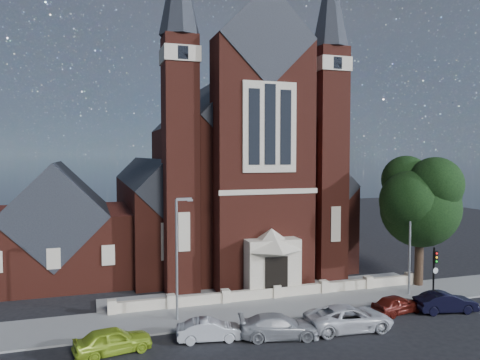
# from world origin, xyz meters

# --- Properties ---
(ground) EXTENTS (120.00, 120.00, 0.00)m
(ground) POSITION_xyz_m (0.00, 15.00, 0.00)
(ground) COLOR black
(ground) RESTS_ON ground
(pavement_strip) EXTENTS (60.00, 5.00, 0.12)m
(pavement_strip) POSITION_xyz_m (0.00, 4.50, 0.00)
(pavement_strip) COLOR gray
(pavement_strip) RESTS_ON ground
(forecourt_paving) EXTENTS (26.00, 3.00, 0.14)m
(forecourt_paving) POSITION_xyz_m (0.00, 8.50, 0.00)
(forecourt_paving) COLOR gray
(forecourt_paving) RESTS_ON ground
(forecourt_wall) EXTENTS (24.00, 0.40, 0.90)m
(forecourt_wall) POSITION_xyz_m (0.00, 6.50, 0.00)
(forecourt_wall) COLOR #B6A991
(forecourt_wall) RESTS_ON ground
(church) EXTENTS (20.01, 34.90, 29.20)m
(church) POSITION_xyz_m (-0.00, 22.94, 8.19)
(church) COLOR #552016
(church) RESTS_ON ground
(parish_hall) EXTENTS (12.00, 12.20, 10.24)m
(parish_hall) POSITION_xyz_m (-16.00, 18.00, 4.01)
(parish_hall) COLOR #552016
(parish_hall) RESTS_ON ground
(street_tree) EXTENTS (6.40, 6.60, 10.70)m
(street_tree) POSITION_xyz_m (12.60, 5.71, 6.96)
(street_tree) COLOR black
(street_tree) RESTS_ON ground
(street_lamp_left) EXTENTS (1.16, 0.22, 8.09)m
(street_lamp_left) POSITION_xyz_m (-7.91, 4.00, 4.60)
(street_lamp_left) COLOR gray
(street_lamp_left) RESTS_ON ground
(street_lamp_right) EXTENTS (1.16, 0.22, 8.09)m
(street_lamp_right) POSITION_xyz_m (10.09, 4.00, 4.60)
(street_lamp_right) COLOR gray
(street_lamp_right) RESTS_ON ground
(traffic_signal) EXTENTS (0.28, 0.42, 4.00)m
(traffic_signal) POSITION_xyz_m (11.00, 2.43, 2.58)
(traffic_signal) COLOR black
(traffic_signal) RESTS_ON ground
(car_lime_van) EXTENTS (4.46, 2.46, 1.44)m
(car_lime_van) POSITION_xyz_m (-12.22, 0.21, 0.72)
(car_lime_van) COLOR #92B223
(car_lime_van) RESTS_ON ground
(car_silver_a) EXTENTS (3.96, 1.86, 1.25)m
(car_silver_a) POSITION_xyz_m (-6.76, 0.29, 0.63)
(car_silver_a) COLOR #B7BABF
(car_silver_a) RESTS_ON ground
(car_silver_b) EXTENTS (5.12, 2.98, 1.40)m
(car_silver_b) POSITION_xyz_m (-2.73, -0.60, 0.70)
(car_silver_b) COLOR #9C9EA3
(car_silver_b) RESTS_ON ground
(car_white_suv) EXTENTS (5.66, 2.94, 1.52)m
(car_white_suv) POSITION_xyz_m (1.90, -0.76, 0.76)
(car_white_suv) COLOR silver
(car_white_suv) RESTS_ON ground
(car_dark_red) EXTENTS (3.97, 2.16, 1.28)m
(car_dark_red) POSITION_xyz_m (6.60, 0.90, 0.64)
(car_dark_red) COLOR #5A160F
(car_dark_red) RESTS_ON ground
(car_navy) EXTENTS (4.41, 2.17, 1.39)m
(car_navy) POSITION_xyz_m (9.97, 0.07, 0.69)
(car_navy) COLOR black
(car_navy) RESTS_ON ground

